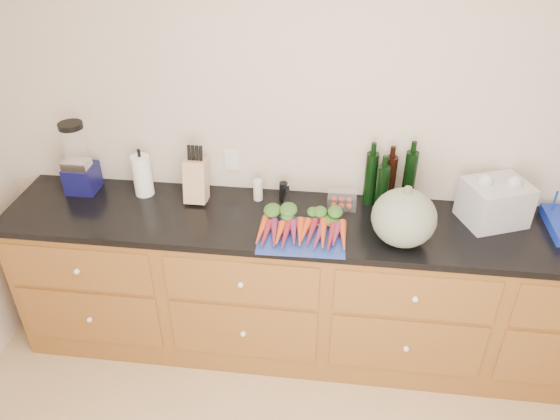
# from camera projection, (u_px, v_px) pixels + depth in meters

# --- Properties ---
(wall_back) EXTENTS (4.10, 0.05, 2.60)m
(wall_back) POSITION_uv_depth(u_px,v_px,m) (337.00, 135.00, 3.03)
(wall_back) COLOR beige
(wall_back) RESTS_ON ground
(cabinets) EXTENTS (3.60, 0.64, 0.90)m
(cabinets) POSITION_uv_depth(u_px,v_px,m) (327.00, 290.00, 3.22)
(cabinets) COLOR brown
(cabinets) RESTS_ON ground
(countertop) EXTENTS (3.64, 0.62, 0.04)m
(countertop) POSITION_uv_depth(u_px,v_px,m) (331.00, 225.00, 2.97)
(countertop) COLOR black
(countertop) RESTS_ON cabinets
(cutting_board) EXTENTS (0.46, 0.35, 0.01)m
(cutting_board) POSITION_uv_depth(u_px,v_px,m) (302.00, 236.00, 2.83)
(cutting_board) COLOR navy
(cutting_board) RESTS_ON countertop
(carrots) EXTENTS (0.47, 0.32, 0.06)m
(carrots) POSITION_uv_depth(u_px,v_px,m) (303.00, 227.00, 2.85)
(carrots) COLOR #DB4719
(carrots) RESTS_ON cutting_board
(squash) EXTENTS (0.33, 0.33, 0.29)m
(squash) POSITION_uv_depth(u_px,v_px,m) (404.00, 218.00, 2.72)
(squash) COLOR slate
(squash) RESTS_ON countertop
(blender_appliance) EXTENTS (0.17, 0.17, 0.43)m
(blender_appliance) POSITION_uv_depth(u_px,v_px,m) (78.00, 162.00, 3.13)
(blender_appliance) COLOR #0F0E44
(blender_appliance) RESTS_ON countertop
(paper_towel) EXTENTS (0.11, 0.11, 0.24)m
(paper_towel) POSITION_uv_depth(u_px,v_px,m) (142.00, 175.00, 3.13)
(paper_towel) COLOR white
(paper_towel) RESTS_ON countertop
(knife_block) EXTENTS (0.12, 0.12, 0.24)m
(knife_block) POSITION_uv_depth(u_px,v_px,m) (196.00, 181.00, 3.08)
(knife_block) COLOR tan
(knife_block) RESTS_ON countertop
(grinder_salt) EXTENTS (0.05, 0.05, 0.12)m
(grinder_salt) POSITION_uv_depth(u_px,v_px,m) (258.00, 190.00, 3.11)
(grinder_salt) COLOR silver
(grinder_salt) RESTS_ON countertop
(grinder_pepper) EXTENTS (0.05, 0.05, 0.12)m
(grinder_pepper) POSITION_uv_depth(u_px,v_px,m) (283.00, 192.00, 3.10)
(grinder_pepper) COLOR black
(grinder_pepper) RESTS_ON countertop
(canister_chrome) EXTENTS (0.05, 0.05, 0.11)m
(canister_chrome) POSITION_uv_depth(u_px,v_px,m) (285.00, 192.00, 3.10)
(canister_chrome) COLOR silver
(canister_chrome) RESTS_ON countertop
(tomato_box) EXTENTS (0.16, 0.13, 0.07)m
(tomato_box) POSITION_uv_depth(u_px,v_px,m) (342.00, 200.00, 3.07)
(tomato_box) COLOR white
(tomato_box) RESTS_ON countertop
(bottles) EXTENTS (0.28, 0.14, 0.33)m
(bottles) POSITION_uv_depth(u_px,v_px,m) (388.00, 182.00, 3.01)
(bottles) COLOR black
(bottles) RESTS_ON countertop
(grocery_bag) EXTENTS (0.39, 0.35, 0.23)m
(grocery_bag) POSITION_uv_depth(u_px,v_px,m) (495.00, 202.00, 2.90)
(grocery_bag) COLOR silver
(grocery_bag) RESTS_ON countertop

